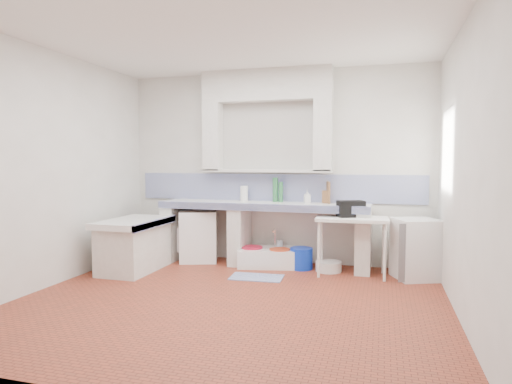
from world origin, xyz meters
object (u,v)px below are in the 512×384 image
(sink, at_px, (272,258))
(fridge, at_px, (416,249))
(stove, at_px, (199,236))
(side_table, at_px, (352,246))

(sink, bearing_deg, fridge, -16.26)
(sink, relative_size, fridge, 1.23)
(stove, relative_size, side_table, 0.82)
(stove, bearing_deg, side_table, -25.08)
(side_table, bearing_deg, stove, 171.50)
(side_table, bearing_deg, fridge, 1.92)
(stove, bearing_deg, fridge, -22.39)
(stove, height_order, side_table, stove)
(stove, height_order, fridge, fridge)
(sink, height_order, side_table, side_table)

